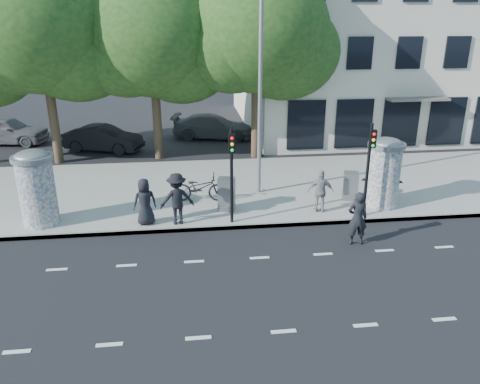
{
  "coord_description": "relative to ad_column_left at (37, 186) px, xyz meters",
  "views": [
    {
      "loc": [
        -2.1,
        -11.13,
        6.94
      ],
      "look_at": [
        -0.35,
        3.5,
        1.39
      ],
      "focal_mm": 35.0,
      "sensor_mm": 36.0,
      "label": 1
    }
  ],
  "objects": [
    {
      "name": "ped_f",
      "position": [
        12.43,
        0.3,
        -0.56
      ],
      "size": [
        1.64,
        0.99,
        1.66
      ],
      "primitive_type": "imported",
      "rotation": [
        0.0,
        0.0,
        2.84
      ],
      "color": "black",
      "rests_on": "sidewalk"
    },
    {
      "name": "lane_dash_far",
      "position": [
        7.2,
        -3.1,
        -1.53
      ],
      "size": [
        32.0,
        0.12,
        0.01
      ],
      "primitive_type": "cube",
      "color": "silver",
      "rests_on": "ground"
    },
    {
      "name": "ground",
      "position": [
        7.2,
        -4.5,
        -1.54
      ],
      "size": [
        120.0,
        120.0,
        0.0
      ],
      "primitive_type": "plane",
      "color": "black",
      "rests_on": "ground"
    },
    {
      "name": "tree_near_left",
      "position": [
        3.7,
        8.2,
        4.53
      ],
      "size": [
        6.8,
        6.8,
        8.97
      ],
      "color": "#38281C",
      "rests_on": "ground"
    },
    {
      "name": "lane_dash_near",
      "position": [
        7.2,
        -6.7,
        -1.53
      ],
      "size": [
        32.0,
        0.12,
        0.01
      ],
      "primitive_type": "cube",
      "color": "silver",
      "rests_on": "ground"
    },
    {
      "name": "street_lamp",
      "position": [
        8.0,
        2.13,
        3.26
      ],
      "size": [
        0.25,
        0.93,
        8.0
      ],
      "color": "slate",
      "rests_on": "sidewalk"
    },
    {
      "name": "ped_d",
      "position": [
        4.72,
        -0.53,
        -0.47
      ],
      "size": [
        1.28,
        0.87,
        1.83
      ],
      "primitive_type": "imported",
      "rotation": [
        0.0,
        0.0,
        3.31
      ],
      "color": "black",
      "rests_on": "sidewalk"
    },
    {
      "name": "car_right",
      "position": [
        6.79,
        12.19,
        -0.83
      ],
      "size": [
        2.91,
        5.16,
        1.41
      ],
      "primitive_type": "imported",
      "rotation": [
        0.0,
        0.0,
        1.37
      ],
      "color": "#54565B",
      "rests_on": "ground"
    },
    {
      "name": "ad_column_right",
      "position": [
        12.4,
        0.2,
        0.0
      ],
      "size": [
        1.36,
        1.36,
        2.65
      ],
      "color": "beige",
      "rests_on": "sidewalk"
    },
    {
      "name": "tree_mid_left",
      "position": [
        -1.3,
        8.0,
        4.96
      ],
      "size": [
        7.2,
        7.2,
        9.57
      ],
      "color": "#38281C",
      "rests_on": "ground"
    },
    {
      "name": "building",
      "position": [
        19.2,
        15.49,
        4.46
      ],
      "size": [
        20.3,
        15.85,
        12.0
      ],
      "color": "beige",
      "rests_on": "ground"
    },
    {
      "name": "sidewalk",
      "position": [
        7.2,
        3.0,
        -1.46
      ],
      "size": [
        40.0,
        8.0,
        0.15
      ],
      "primitive_type": "cube",
      "color": "gray",
      "rests_on": "ground"
    },
    {
      "name": "ped_e",
      "position": [
        9.92,
        -0.12,
        -0.59
      ],
      "size": [
        1.02,
        0.7,
        1.6
      ],
      "primitive_type": "imported",
      "rotation": [
        0.0,
        0.0,
        2.95
      ],
      "color": "gray",
      "rests_on": "sidewalk"
    },
    {
      "name": "traffic_pole_near",
      "position": [
        6.6,
        -0.71,
        0.69
      ],
      "size": [
        0.22,
        0.31,
        3.4
      ],
      "color": "black",
      "rests_on": "sidewalk"
    },
    {
      "name": "curb",
      "position": [
        7.2,
        -0.95,
        -1.46
      ],
      "size": [
        40.0,
        0.1,
        0.16
      ],
      "primitive_type": "cube",
      "color": "slate",
      "rests_on": "ground"
    },
    {
      "name": "car_mid",
      "position": [
        0.64,
        9.94,
        -0.84
      ],
      "size": [
        2.73,
        4.48,
        1.4
      ],
      "primitive_type": "imported",
      "rotation": [
        0.0,
        0.0,
        1.25
      ],
      "color": "black",
      "rests_on": "ground"
    },
    {
      "name": "ped_a",
      "position": [
        3.62,
        -0.46,
        -0.57
      ],
      "size": [
        0.92,
        0.73,
        1.64
      ],
      "primitive_type": "imported",
      "rotation": [
        0.0,
        0.0,
        3.43
      ],
      "color": "black",
      "rests_on": "sidewalk"
    },
    {
      "name": "car_left",
      "position": [
        -5.17,
        12.16,
        -0.74
      ],
      "size": [
        2.56,
        4.9,
        1.59
      ],
      "primitive_type": "imported",
      "rotation": [
        0.0,
        0.0,
        1.42
      ],
      "color": "#585960",
      "rests_on": "ground"
    },
    {
      "name": "ad_column_left",
      "position": [
        0.0,
        0.0,
        0.0
      ],
      "size": [
        1.36,
        1.36,
        2.65
      ],
      "color": "beige",
      "rests_on": "sidewalk"
    },
    {
      "name": "tree_center",
      "position": [
        8.7,
        7.8,
        4.77
      ],
      "size": [
        7.0,
        7.0,
        9.3
      ],
      "color": "#38281C",
      "rests_on": "ground"
    },
    {
      "name": "man_road",
      "position": [
        10.44,
        -2.51,
        -0.64
      ],
      "size": [
        0.67,
        0.46,
        1.79
      ],
      "primitive_type": "imported",
      "rotation": [
        0.0,
        0.0,
        3.09
      ],
      "color": "black",
      "rests_on": "ground"
    },
    {
      "name": "cabinet_right",
      "position": [
        11.42,
        0.9,
        -0.81
      ],
      "size": [
        0.63,
        0.52,
        1.15
      ],
      "primitive_type": "cube",
      "rotation": [
        0.0,
        0.0,
        -0.25
      ],
      "color": "slate",
      "rests_on": "sidewalk"
    },
    {
      "name": "traffic_pole_far",
      "position": [
        11.4,
        -0.71,
        0.69
      ],
      "size": [
        0.22,
        0.31,
        3.4
      ],
      "color": "black",
      "rests_on": "sidewalk"
    },
    {
      "name": "cabinet_left",
      "position": [
        6.51,
        0.42,
        -0.75
      ],
      "size": [
        0.69,
        0.57,
        1.27
      ],
      "primitive_type": "cube",
      "rotation": [
        0.0,
        0.0,
        -0.24
      ],
      "color": "#5D6061",
      "rests_on": "sidewalk"
    },
    {
      "name": "bicycle",
      "position": [
        5.56,
        1.51,
        -0.84
      ],
      "size": [
        0.96,
        2.14,
        1.09
      ],
      "primitive_type": "imported",
      "rotation": [
        0.0,
        0.0,
        1.45
      ],
      "color": "black",
      "rests_on": "sidewalk"
    }
  ]
}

